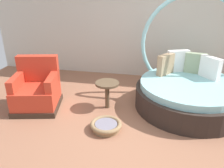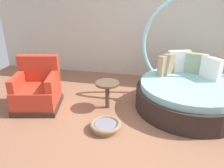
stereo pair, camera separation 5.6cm
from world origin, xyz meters
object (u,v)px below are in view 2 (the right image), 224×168
object	(u,v)px
red_armchair	(37,90)
side_table	(107,87)
pet_basket	(105,126)
round_daybed	(190,88)

from	to	relation	value
red_armchair	side_table	world-z (taller)	red_armchair
red_armchair	side_table	xyz separation A→B (m)	(1.30, 0.23, 0.10)
red_armchair	pet_basket	distance (m)	1.54
red_armchair	side_table	size ratio (longest dim) A/B	1.84
round_daybed	red_armchair	distance (m)	2.87
round_daybed	pet_basket	world-z (taller)	round_daybed
round_daybed	pet_basket	bearing A→B (deg)	-140.38
side_table	round_daybed	bearing A→B (deg)	15.28
side_table	pet_basket	bearing A→B (deg)	-79.01
red_armchair	side_table	bearing A→B (deg)	9.88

